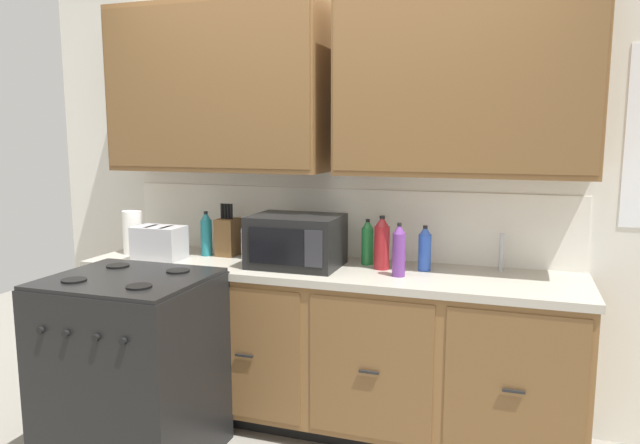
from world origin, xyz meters
name	(u,v)px	position (x,y,z in m)	size (l,w,h in m)	color
wall_unit	(336,128)	(0.00, 0.50, 1.66)	(3.88, 0.40, 2.57)	silver
counter_run	(324,345)	(0.00, 0.30, 0.47)	(2.71, 0.64, 0.91)	black
stove_range	(132,368)	(-0.80, -0.33, 0.47)	(0.76, 0.68, 0.95)	black
microwave	(296,241)	(-0.15, 0.27, 1.05)	(0.48, 0.37, 0.28)	black
toaster	(159,243)	(-0.96, 0.19, 1.01)	(0.28, 0.18, 0.19)	#B7B7BC
knife_block	(228,236)	(-0.64, 0.41, 1.02)	(0.11, 0.14, 0.31)	brown
sink_faucet	(501,252)	(0.91, 0.51, 1.01)	(0.02, 0.02, 0.20)	#B2B5BA
paper_towel_roll	(133,232)	(-1.20, 0.27, 1.04)	(0.12, 0.12, 0.26)	white
bottle_green	(367,242)	(0.21, 0.44, 1.03)	(0.07, 0.07, 0.25)	#237A38
bottle_blue	(425,249)	(0.53, 0.39, 1.03)	(0.07, 0.07, 0.24)	blue
bottle_clear	(247,240)	(-0.49, 0.35, 1.02)	(0.07, 0.07, 0.22)	silver
bottle_red	(382,243)	(0.31, 0.35, 1.05)	(0.08, 0.08, 0.29)	maroon
bottle_teal	(206,234)	(-0.76, 0.36, 1.04)	(0.07, 0.07, 0.26)	#1E707A
bottle_violet	(399,250)	(0.43, 0.22, 1.04)	(0.07, 0.07, 0.27)	#663384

